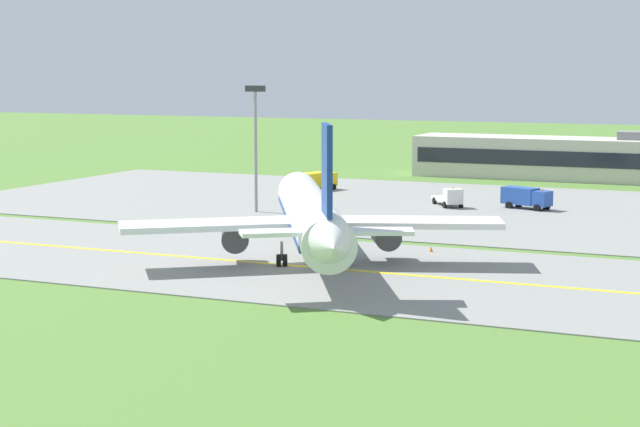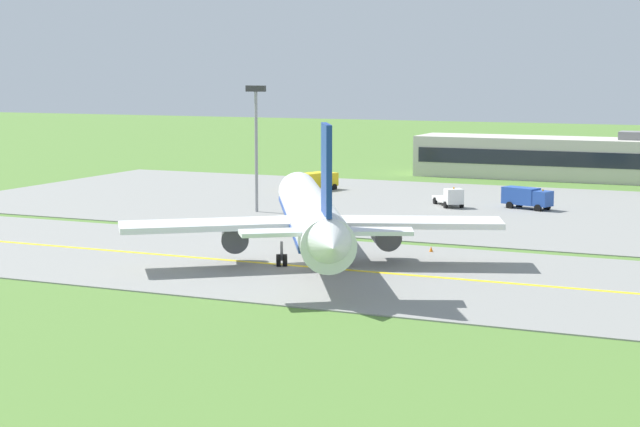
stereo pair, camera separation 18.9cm
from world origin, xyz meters
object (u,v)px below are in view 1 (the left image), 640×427
object	(u,v)px
service_truck_baggage	(450,198)
apron_light_mast	(256,132)
service_truck_fuel	(526,197)
airplane_lead	(311,216)
service_truck_catering	(317,180)

from	to	relation	value
service_truck_baggage	apron_light_mast	world-z (taller)	apron_light_mast
service_truck_fuel	apron_light_mast	xyz separation A→B (m)	(-28.24, -15.14, 7.79)
apron_light_mast	service_truck_baggage	bearing A→B (deg)	34.76
airplane_lead	service_truck_fuel	distance (m)	43.22
service_truck_baggage	service_truck_catering	distance (m)	23.46
service_truck_fuel	service_truck_baggage	bearing A→B (deg)	-169.14
service_truck_fuel	apron_light_mast	bearing A→B (deg)	-151.80
airplane_lead	service_truck_catering	distance (m)	54.15
airplane_lead	service_truck_fuel	bearing A→B (deg)	77.74
service_truck_catering	apron_light_mast	distance (m)	24.11
airplane_lead	service_truck_fuel	size ratio (longest dim) A/B	5.75
service_truck_baggage	service_truck_fuel	size ratio (longest dim) A/B	1.02
airplane_lead	service_truck_fuel	world-z (taller)	airplane_lead
apron_light_mast	service_truck_fuel	bearing A→B (deg)	28.20
service_truck_baggage	service_truck_fuel	bearing A→B (deg)	10.86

